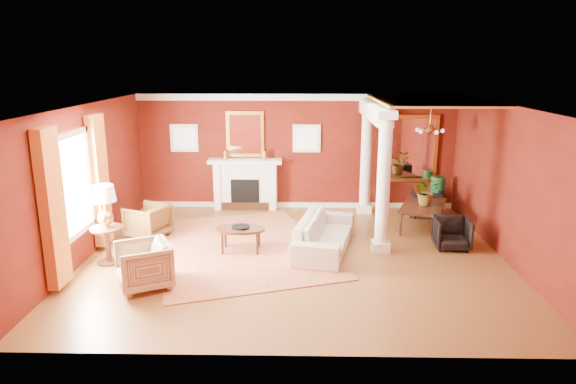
{
  "coord_description": "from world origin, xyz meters",
  "views": [
    {
      "loc": [
        0.06,
        -9.39,
        3.69
      ],
      "look_at": [
        -0.15,
        0.54,
        1.15
      ],
      "focal_mm": 32.0,
      "sensor_mm": 36.0,
      "label": 1
    }
  ],
  "objects_px": {
    "armchair_leopard": "(148,219)",
    "side_table": "(105,211)",
    "coffee_table": "(241,230)",
    "sofa": "(325,228)",
    "armchair_stripe": "(144,263)",
    "dining_table": "(424,210)"
  },
  "relations": [
    {
      "from": "dining_table",
      "to": "armchair_stripe",
      "type": "bearing_deg",
      "value": 141.73
    },
    {
      "from": "coffee_table",
      "to": "armchair_stripe",
      "type": "bearing_deg",
      "value": -130.0
    },
    {
      "from": "sofa",
      "to": "armchair_leopard",
      "type": "height_order",
      "value": "sofa"
    },
    {
      "from": "sofa",
      "to": "dining_table",
      "type": "relative_size",
      "value": 1.48
    },
    {
      "from": "coffee_table",
      "to": "side_table",
      "type": "distance_m",
      "value": 2.56
    },
    {
      "from": "sofa",
      "to": "coffee_table",
      "type": "distance_m",
      "value": 1.67
    },
    {
      "from": "sofa",
      "to": "side_table",
      "type": "relative_size",
      "value": 1.55
    },
    {
      "from": "armchair_stripe",
      "to": "sofa",
      "type": "bearing_deg",
      "value": 94.18
    },
    {
      "from": "coffee_table",
      "to": "dining_table",
      "type": "bearing_deg",
      "value": 21.09
    },
    {
      "from": "armchair_leopard",
      "to": "side_table",
      "type": "relative_size",
      "value": 0.53
    },
    {
      "from": "armchair_stripe",
      "to": "coffee_table",
      "type": "relative_size",
      "value": 0.88
    },
    {
      "from": "sofa",
      "to": "armchair_stripe",
      "type": "xyz_separation_m",
      "value": [
        -3.1,
        -1.83,
        -0.03
      ]
    },
    {
      "from": "side_table",
      "to": "dining_table",
      "type": "height_order",
      "value": "side_table"
    },
    {
      "from": "armchair_leopard",
      "to": "dining_table",
      "type": "xyz_separation_m",
      "value": [
        6.07,
        0.72,
        0.04
      ]
    },
    {
      "from": "side_table",
      "to": "sofa",
      "type": "bearing_deg",
      "value": 10.82
    },
    {
      "from": "side_table",
      "to": "coffee_table",
      "type": "bearing_deg",
      "value": 15.17
    },
    {
      "from": "armchair_leopard",
      "to": "side_table",
      "type": "xyz_separation_m",
      "value": [
        -0.32,
        -1.47,
        0.62
      ]
    },
    {
      "from": "armchair_leopard",
      "to": "dining_table",
      "type": "bearing_deg",
      "value": 120.94
    },
    {
      "from": "armchair_leopard",
      "to": "sofa",
      "type": "bearing_deg",
      "value": 103.8
    },
    {
      "from": "coffee_table",
      "to": "armchair_leopard",
      "type": "bearing_deg",
      "value": 158.76
    },
    {
      "from": "coffee_table",
      "to": "sofa",
      "type": "bearing_deg",
      "value": 4.3
    },
    {
      "from": "coffee_table",
      "to": "dining_table",
      "type": "height_order",
      "value": "dining_table"
    }
  ]
}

